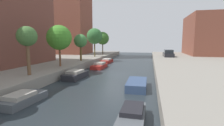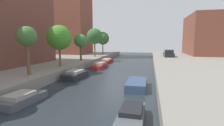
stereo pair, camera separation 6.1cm
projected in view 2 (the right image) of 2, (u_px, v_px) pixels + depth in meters
ground_plane at (113, 75)px, 20.98m from camera, size 84.00×84.00×0.00m
quay_left at (12, 67)px, 24.23m from camera, size 20.00×64.00×1.00m
apartment_tower_far at (68, 10)px, 42.17m from camera, size 10.00×8.22×21.98m
low_block_right at (211, 35)px, 38.98m from camera, size 10.00×13.29×9.19m
street_tree_1 at (27, 37)px, 15.39m from camera, size 1.83×1.83×4.52m
street_tree_2 at (59, 38)px, 20.82m from camera, size 3.07×3.07×5.12m
street_tree_3 at (81, 41)px, 27.21m from camera, size 2.15×2.15×4.29m
street_tree_4 at (95, 36)px, 33.93m from camera, size 3.17×3.17×5.73m
street_tree_5 at (103, 38)px, 39.74m from camera, size 3.00×3.00×5.33m
parked_car at (169, 54)px, 34.55m from camera, size 1.92×4.50×1.42m
moored_boat_left_1 at (22, 99)px, 11.25m from camera, size 1.66×3.31×0.78m
moored_boat_left_2 at (75, 75)px, 18.86m from camera, size 1.81×3.62×0.93m
moored_boat_left_3 at (99, 66)px, 26.01m from camera, size 1.66×3.92×0.88m
moored_boat_left_4 at (107, 61)px, 32.62m from camera, size 1.74×4.12×0.79m
moored_boat_right_1 at (131, 116)px, 8.61m from camera, size 1.30×3.24×0.80m
moored_boat_right_2 at (136, 84)px, 14.90m from camera, size 1.70×3.72×0.68m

